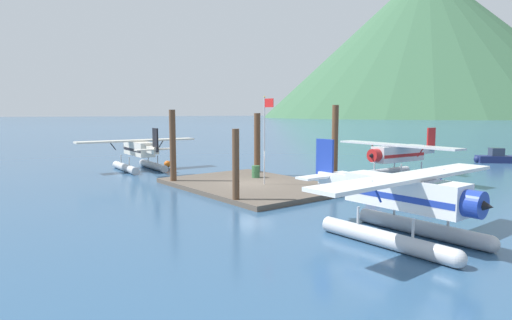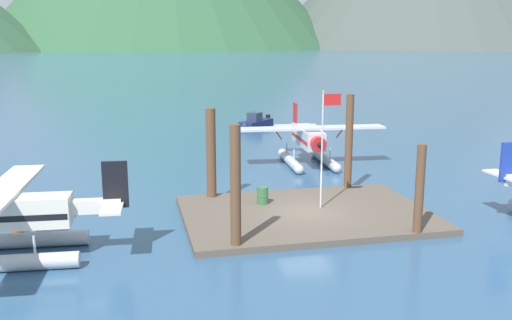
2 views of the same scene
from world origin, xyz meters
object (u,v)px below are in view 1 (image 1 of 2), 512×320
mooring_buoy (167,164)px  seaplane_silver_bow_right (398,158)px  flagpole (266,130)px  fuel_drum (256,172)px  boat_navy_open_north (498,158)px  seaplane_cream_port_aft (139,152)px  seaplane_white_stbd_aft (404,202)px

mooring_buoy → seaplane_silver_bow_right: 20.34m
flagpole → fuel_drum: flagpole is taller
flagpole → seaplane_silver_bow_right: flagpole is taller
mooring_buoy → boat_navy_open_north: (17.24, 28.27, 0.17)m
flagpole → seaplane_cream_port_aft: 14.58m
seaplane_white_stbd_aft → boat_navy_open_north: 32.57m
mooring_buoy → boat_navy_open_north: 33.11m
flagpole → seaplane_cream_port_aft: flagpole is taller
flagpole → fuel_drum: (-2.79, 1.34, -3.21)m
seaplane_silver_bow_right → boat_navy_open_north: size_ratio=2.59×
mooring_buoy → seaplane_cream_port_aft: size_ratio=0.06×
boat_navy_open_north → fuel_drum: bearing=-102.0°
seaplane_cream_port_aft → boat_navy_open_north: 35.47m
boat_navy_open_north → seaplane_white_stbd_aft: bearing=-73.3°
seaplane_silver_bow_right → seaplane_white_stbd_aft: same height
flagpole → boat_navy_open_north: size_ratio=1.44×
flagpole → mooring_buoy: size_ratio=9.28×
seaplane_silver_bow_right → seaplane_cream_port_aft: (-16.83, -13.85, 0.00)m
seaplane_silver_bow_right → boat_navy_open_north: (0.19, 17.26, -1.09)m
seaplane_silver_bow_right → seaplane_white_stbd_aft: bearing=-55.5°
seaplane_white_stbd_aft → seaplane_silver_bow_right: bearing=124.5°
flagpole → seaplane_silver_bow_right: (2.74, 10.90, -2.37)m
flagpole → seaplane_silver_bow_right: 11.48m
mooring_buoy → boat_navy_open_north: boat_navy_open_north is taller
flagpole → seaplane_silver_bow_right: bearing=75.9°
seaplane_silver_bow_right → boat_navy_open_north: bearing=89.4°
flagpole → seaplane_cream_port_aft: (-14.08, -2.95, -2.37)m
fuel_drum → seaplane_cream_port_aft: seaplane_cream_port_aft is taller
flagpole → seaplane_white_stbd_aft: bearing=-13.8°
flagpole → boat_navy_open_north: (2.93, 28.15, -3.46)m
fuel_drum → seaplane_cream_port_aft: size_ratio=0.08×
mooring_buoy → seaplane_white_stbd_aft: seaplane_white_stbd_aft is taller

